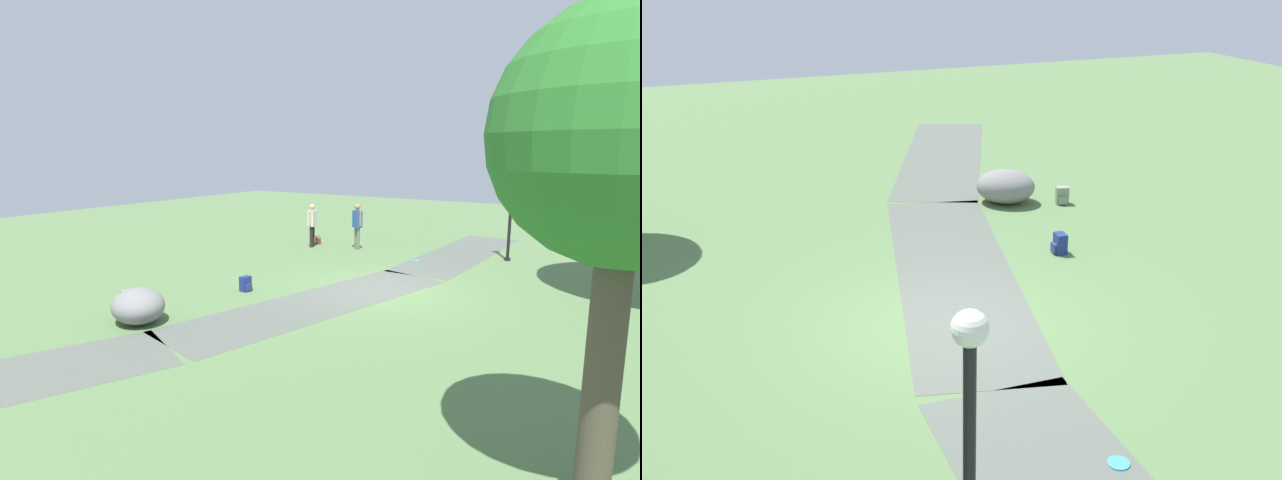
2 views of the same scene
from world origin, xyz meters
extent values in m
plane|color=#577747|center=(0.00, 0.00, 0.00)|extent=(48.00, 48.00, 0.00)
cube|color=#575D53|center=(1.88, -0.86, 0.00)|extent=(8.27, 3.95, 0.01)
cube|color=#575D53|center=(9.42, -3.44, 0.00)|extent=(8.16, 5.14, 0.01)
sphere|color=white|center=(-5.70, 1.96, 3.13)|extent=(0.28, 0.28, 0.28)
ellipsoid|color=gray|center=(5.15, -3.39, 0.38)|extent=(1.65, 1.72, 0.76)
cube|color=gray|center=(4.58, -4.55, 0.20)|extent=(0.27, 0.33, 0.40)
cube|color=gray|center=(4.46, -4.51, 0.12)|extent=(0.11, 0.20, 0.18)
cube|color=navy|center=(1.97, -3.08, 0.20)|extent=(0.30, 0.23, 0.40)
cube|color=navy|center=(1.98, -2.95, 0.12)|extent=(0.20, 0.08, 0.18)
cylinder|color=#3E96E3|center=(-3.96, -0.63, 0.01)|extent=(0.27, 0.27, 0.02)
camera|label=1|loc=(12.06, 5.69, 3.76)|focal=28.73mm
camera|label=2|loc=(-10.11, 3.78, 5.66)|focal=43.25mm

